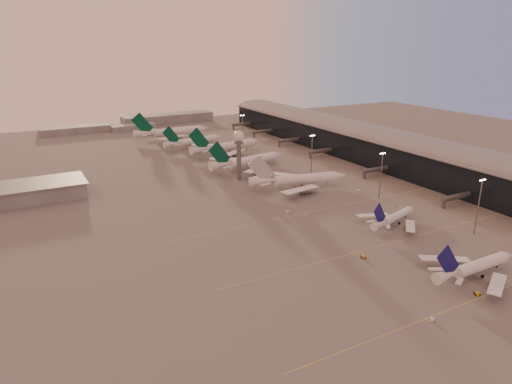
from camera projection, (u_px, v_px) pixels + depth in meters
name	position (u px, v px, depth m)	size (l,w,h in m)	color
ground	(371.00, 263.00, 169.78)	(700.00, 700.00, 0.00)	#5D5A5A
taxiway_markings	(340.00, 205.00, 230.05)	(180.00, 185.25, 0.02)	gold
terminal	(382.00, 147.00, 307.11)	(57.00, 362.00, 23.04)	black
hangar	(1.00, 196.00, 230.65)	(82.00, 27.00, 8.50)	slate
radar_tower	(239.00, 145.00, 265.41)	(6.40, 6.40, 31.10)	#57595F
mast_a	(479.00, 204.00, 191.74)	(3.60, 0.56, 25.00)	#57595F
mast_b	(381.00, 173.00, 236.21)	(3.60, 0.56, 25.00)	#57595F
mast_c	(312.00, 152.00, 279.77)	(3.60, 0.56, 25.00)	#57595F
mast_d	(242.00, 129.00, 353.86)	(3.60, 0.56, 25.00)	#57595F
distant_horizon	(142.00, 122.00, 440.67)	(165.00, 37.50, 9.00)	slate
narrowbody_near	(475.00, 269.00, 159.11)	(41.18, 32.92, 16.10)	silver
narrowbody_mid	(394.00, 219.00, 204.68)	(35.30, 27.76, 14.16)	silver
widebody_white	(299.00, 182.00, 256.08)	(57.19, 45.30, 20.45)	silver
greentail_a	(248.00, 163.00, 294.39)	(58.21, 46.65, 21.27)	silver
greentail_b	(227.00, 148.00, 333.51)	(60.76, 48.74, 22.16)	silver
greentail_c	(194.00, 143.00, 353.86)	(52.55, 41.99, 19.36)	silver
greentail_d	(173.00, 134.00, 384.59)	(66.26, 53.53, 24.07)	silver
gsv_truck_a	(433.00, 318.00, 134.89)	(5.27, 3.27, 2.00)	white
gsv_tug_near	(477.00, 294.00, 148.51)	(3.81, 4.35, 1.07)	gold
gsv_tug_mid	(363.00, 257.00, 173.83)	(4.51, 3.74, 1.11)	gold
gsv_truck_b	(401.00, 207.00, 224.36)	(5.11, 2.63, 1.96)	white
gsv_truck_c	(288.00, 210.00, 219.81)	(5.75, 4.91, 2.27)	white
gsv_catering_b	(359.00, 187.00, 250.16)	(5.68, 3.09, 4.47)	white
gsv_tug_far	(275.00, 179.00, 270.81)	(4.52, 4.35, 1.12)	#5B5E60
gsv_tug_hangar	(274.00, 156.00, 326.35)	(3.72, 2.62, 0.97)	gold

